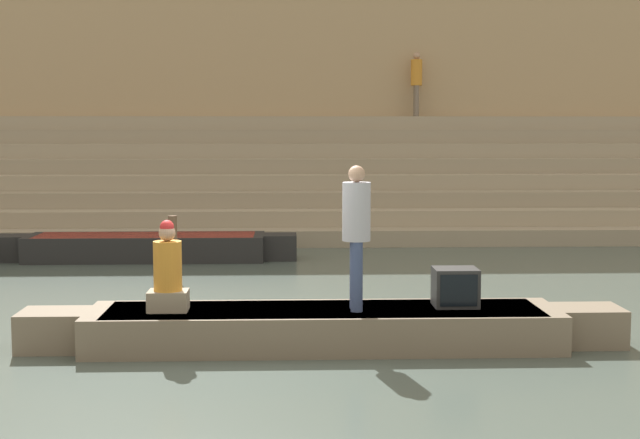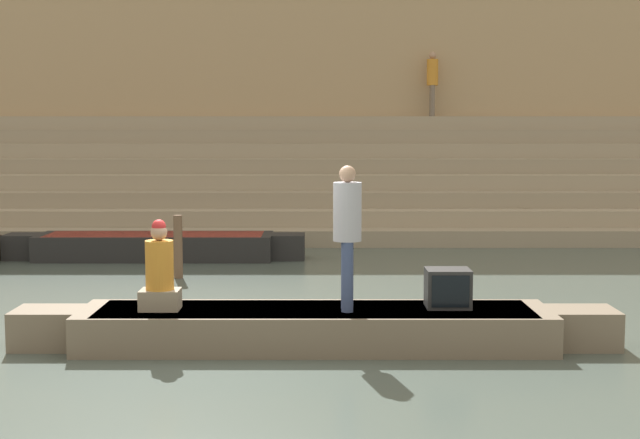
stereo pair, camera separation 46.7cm
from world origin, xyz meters
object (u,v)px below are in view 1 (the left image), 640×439
at_px(person_rowing, 168,274).
at_px(mooring_post, 173,247).
at_px(rowboat_main, 324,327).
at_px(tv_set, 455,287).
at_px(person_standing, 356,227).
at_px(person_on_steps, 416,79).
at_px(moored_boat_shore, 146,247).

distance_m(person_rowing, mooring_post, 4.81).
relative_size(rowboat_main, tv_set, 13.59).
bearing_deg(person_rowing, person_standing, 1.82).
bearing_deg(person_standing, person_on_steps, 63.29).
xyz_separation_m(rowboat_main, mooring_post, (-2.31, 4.72, 0.29)).
xyz_separation_m(rowboat_main, moored_boat_shore, (-3.09, 6.90, 0.02)).
distance_m(mooring_post, person_on_steps, 11.03).
distance_m(tv_set, mooring_post, 6.01).
distance_m(rowboat_main, person_rowing, 1.86).
height_order(moored_boat_shore, mooring_post, mooring_post).
distance_m(person_rowing, tv_set, 3.28).
relative_size(tv_set, person_on_steps, 0.30).
bearing_deg(person_standing, mooring_post, 103.26).
height_order(person_standing, person_on_steps, person_on_steps).
bearing_deg(moored_boat_shore, mooring_post, -65.10).
relative_size(mooring_post, person_on_steps, 0.62).
bearing_deg(rowboat_main, tv_set, 4.12).
distance_m(person_standing, mooring_post, 5.56).
distance_m(rowboat_main, moored_boat_shore, 7.56).
bearing_deg(moored_boat_shore, person_on_steps, 53.53).
bearing_deg(moored_boat_shore, person_rowing, -73.99).
height_order(person_rowing, tv_set, person_rowing).
height_order(rowboat_main, tv_set, tv_set).
relative_size(moored_boat_shore, mooring_post, 5.41).
xyz_separation_m(moored_boat_shore, mooring_post, (0.78, -2.18, 0.27)).
distance_m(tv_set, person_on_steps, 14.14).
bearing_deg(person_on_steps, rowboat_main, 63.34).
bearing_deg(person_rowing, moored_boat_shore, 103.69).
distance_m(person_standing, person_rowing, 2.18).
height_order(rowboat_main, person_rowing, person_rowing).
bearing_deg(person_rowing, rowboat_main, 4.02).
bearing_deg(person_rowing, mooring_post, 99.40).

